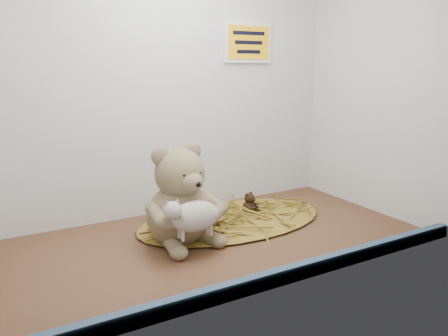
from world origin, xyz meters
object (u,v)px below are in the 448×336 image
mini_teddy_tan (214,214)px  toy_lamb (195,216)px  main_teddy (179,194)px  mini_teddy_brown (249,202)px

mini_teddy_tan → toy_lamb: bearing=-123.9°
main_teddy → mini_teddy_tan: (12.95, 4.35, -9.15)cm
mini_teddy_tan → main_teddy: bearing=-152.9°
main_teddy → mini_teddy_brown: size_ratio=4.04×
main_teddy → mini_teddy_tan: main_teddy is taller
main_teddy → mini_teddy_tan: size_ratio=4.12×
toy_lamb → mini_teddy_brown: toy_lamb is taller
main_teddy → toy_lamb: bearing=-98.4°
mini_teddy_brown → main_teddy: bearing=170.6°
toy_lamb → mini_teddy_brown: (28.44, 18.98, -5.90)cm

